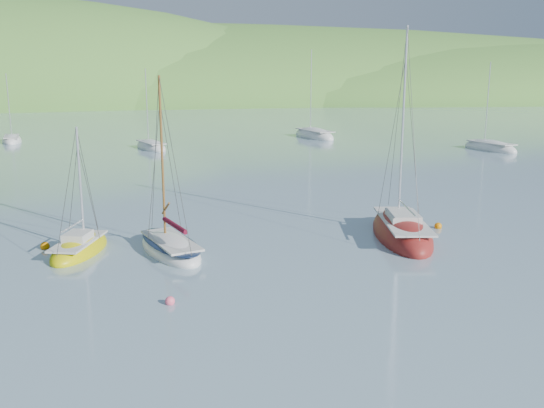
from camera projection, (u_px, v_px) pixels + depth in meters
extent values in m
plane|color=gray|center=(281.00, 310.00, 22.81)|extent=(700.00, 700.00, 0.00)
ellipsoid|color=#35742C|center=(171.00, 98.00, 185.82)|extent=(440.00, 110.00, 44.00)
ellipsoid|color=#35742C|center=(458.00, 97.00, 192.44)|extent=(240.00, 100.00, 34.00)
ellipsoid|color=silver|center=(171.00, 250.00, 29.99)|extent=(3.97, 6.38, 1.47)
cube|color=beige|center=(171.00, 240.00, 29.77)|extent=(3.03, 4.95, 0.10)
cylinder|color=brown|center=(162.00, 159.00, 29.62)|extent=(0.12, 0.12, 7.99)
ellipsoid|color=#0F1C36|center=(170.00, 242.00, 29.90)|extent=(3.92, 6.31, 0.25)
cylinder|color=#590C1E|center=(175.00, 225.00, 29.06)|extent=(1.13, 2.81, 0.24)
ellipsoid|color=maroon|center=(402.00, 234.00, 32.68)|extent=(4.23, 8.51, 2.24)
cube|color=beige|center=(403.00, 221.00, 32.35)|extent=(3.21, 6.62, 0.10)
cylinder|color=silver|center=(403.00, 124.00, 32.36)|extent=(0.12, 0.12, 10.17)
cube|color=beige|center=(403.00, 216.00, 32.30)|extent=(1.92, 2.52, 0.42)
cylinder|color=silver|center=(407.00, 208.00, 31.36)|extent=(0.80, 3.86, 0.09)
ellipsoid|color=#C0BA05|center=(80.00, 250.00, 29.98)|extent=(3.39, 5.45, 1.39)
cube|color=beige|center=(78.00, 241.00, 29.77)|extent=(2.58, 4.23, 0.10)
cylinder|color=silver|center=(80.00, 183.00, 29.86)|extent=(0.12, 0.12, 5.59)
cube|color=beige|center=(78.00, 236.00, 29.72)|extent=(1.46, 1.68, 0.42)
cylinder|color=silver|center=(72.00, 226.00, 29.08)|extent=(0.79, 2.36, 0.09)
ellipsoid|color=silver|center=(151.00, 148.00, 68.42)|extent=(4.57, 7.19, 1.85)
cube|color=beige|center=(151.00, 142.00, 68.17)|extent=(3.49, 5.58, 0.10)
cylinder|color=silver|center=(147.00, 106.00, 68.08)|extent=(0.12, 0.12, 8.13)
ellipsoid|color=silver|center=(314.00, 136.00, 79.57)|extent=(5.13, 9.10, 2.34)
cube|color=beige|center=(315.00, 130.00, 79.24)|extent=(3.90, 7.07, 0.10)
cylinder|color=silver|center=(311.00, 90.00, 79.17)|extent=(0.12, 0.12, 10.34)
ellipsoid|color=silver|center=(12.00, 141.00, 74.70)|extent=(3.33, 6.65, 1.73)
cube|color=beige|center=(11.00, 136.00, 74.45)|extent=(2.52, 5.17, 0.10)
cylinder|color=silver|center=(9.00, 105.00, 74.43)|extent=(0.12, 0.12, 7.62)
ellipsoid|color=silver|center=(490.00, 149.00, 67.48)|extent=(4.43, 7.76, 2.00)
cube|color=beige|center=(491.00, 143.00, 67.20)|extent=(3.37, 6.03, 0.10)
cylinder|color=silver|center=(488.00, 102.00, 67.14)|extent=(0.12, 0.12, 8.80)
sphere|color=#FF5B78|center=(170.00, 301.00, 23.38)|extent=(0.38, 0.38, 0.38)
sphere|color=orange|center=(438.00, 226.00, 34.49)|extent=(0.42, 0.42, 0.42)
sphere|color=orange|center=(45.00, 246.00, 30.58)|extent=(0.47, 0.47, 0.47)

